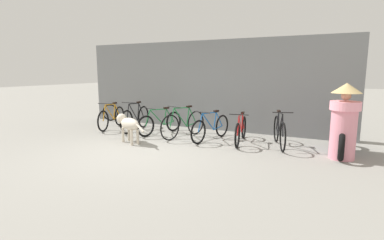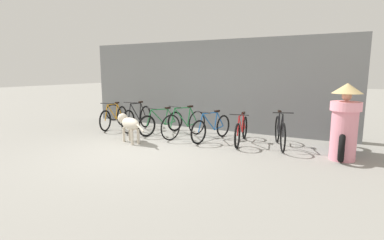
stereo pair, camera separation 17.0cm
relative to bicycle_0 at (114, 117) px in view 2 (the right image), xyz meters
name	(u,v)px [view 2 (the right image)]	position (x,y,z in m)	size (l,w,h in m)	color
ground_plane	(143,153)	(2.61, -1.94, -0.35)	(60.00, 60.00, 0.00)	gray
shop_wall_back	(206,85)	(2.61, 1.36, 1.02)	(8.70, 0.20, 2.73)	slate
bicycle_0	(114,117)	(0.00, 0.00, 0.00)	(0.54, 1.67, 0.84)	black
bicycle_1	(137,118)	(0.89, 0.06, 0.03)	(0.46, 1.73, 0.91)	black
bicycle_2	(162,123)	(1.84, -0.03, -0.02)	(0.58, 1.63, 0.79)	black
bicycle_3	(184,124)	(2.65, -0.11, 0.03)	(0.56, 1.67, 0.89)	black
bicycle_4	(212,128)	(3.46, -0.09, -0.01)	(0.49, 1.69, 0.80)	black
bicycle_5	(241,131)	(4.26, -0.03, -0.02)	(0.46, 1.69, 0.79)	black
bicycle_6	(280,132)	(5.20, 0.03, 0.02)	(0.63, 1.57, 0.89)	black
motorcycle	(343,135)	(6.55, 0.01, 0.08)	(0.58, 1.82, 1.09)	black
stray_dog	(129,123)	(1.69, -1.28, 0.14)	(1.22, 0.64, 0.71)	beige
person_in_robes	(345,120)	(6.56, -0.41, 0.48)	(0.77, 0.77, 1.57)	pink
spare_tire_left	(113,112)	(-1.07, 1.12, -0.04)	(0.58, 0.24, 0.60)	black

